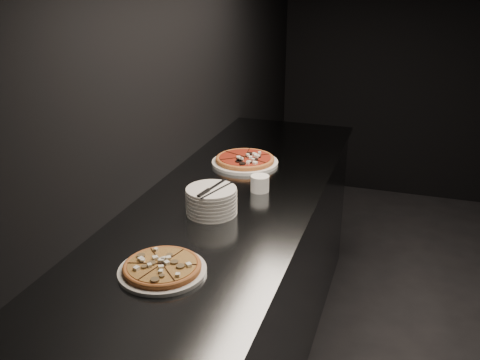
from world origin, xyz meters
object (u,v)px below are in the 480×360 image
(pizza_mushroom, at_px, (162,268))
(cutlery, at_px, (212,190))
(pizza_tomato, at_px, (245,160))
(plate_stack, at_px, (211,201))
(ramekin, at_px, (260,183))
(counter, at_px, (232,286))

(pizza_mushroom, xyz_separation_m, cutlery, (-0.00, 0.46, 0.09))
(pizza_mushroom, relative_size, pizza_tomato, 0.82)
(plate_stack, distance_m, ramekin, 0.30)
(pizza_tomato, relative_size, cutlery, 1.85)
(counter, xyz_separation_m, pizza_tomato, (-0.06, 0.39, 0.48))
(plate_stack, xyz_separation_m, ramekin, (0.12, 0.28, -0.01))
(plate_stack, bearing_deg, cutlery, -62.38)
(cutlery, bearing_deg, ramekin, 79.70)
(pizza_mushroom, relative_size, plate_stack, 1.55)
(cutlery, relative_size, ramekin, 2.53)
(pizza_tomato, height_order, cutlery, cutlery)
(ramekin, bearing_deg, cutlery, -111.27)
(counter, relative_size, cutlery, 11.73)
(pizza_mushroom, bearing_deg, cutlery, 90.23)
(pizza_mushroom, height_order, pizza_tomato, pizza_tomato)
(pizza_mushroom, relative_size, ramekin, 3.83)
(cutlery, bearing_deg, pizza_tomato, 106.05)
(counter, relative_size, pizza_tomato, 6.33)
(plate_stack, bearing_deg, pizza_tomato, 94.43)
(ramekin, bearing_deg, plate_stack, -113.78)
(plate_stack, relative_size, cutlery, 0.97)
(counter, relative_size, ramekin, 29.71)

